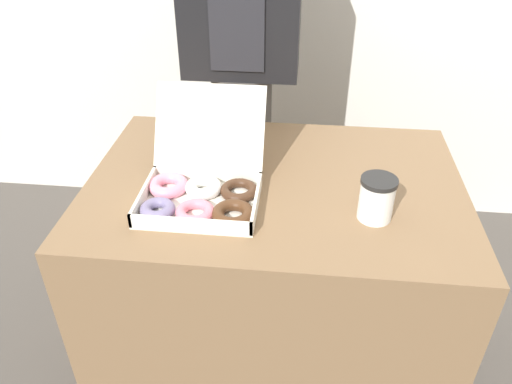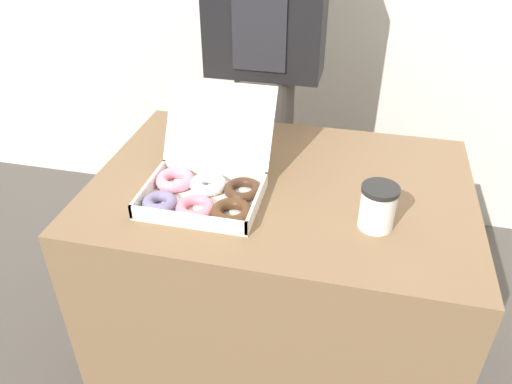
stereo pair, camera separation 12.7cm
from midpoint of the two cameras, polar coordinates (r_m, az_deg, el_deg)
The scene contains 5 objects.
ground_plane at distance 1.96m, azimuth 4.20°, elevation -18.14°, with size 14.00×14.00×0.00m, color #4C4742.
table at distance 1.67m, azimuth 4.74°, elevation -10.05°, with size 1.08×0.76×0.77m.
donut_box at distance 1.35m, azimuth -3.18°, elevation 0.69°, with size 0.34×0.37×0.25m.
coffee_cup at distance 1.28m, azimuth 16.55°, elevation -1.73°, with size 0.09×0.09×0.12m.
person_customer at distance 1.87m, azimuth 3.03°, elevation 14.50°, with size 0.41×0.23×1.68m.
Camera 2 is at (0.20, -1.19, 1.54)m, focal length 35.00 mm.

